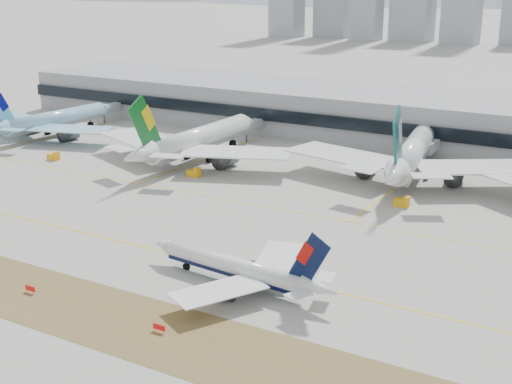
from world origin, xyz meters
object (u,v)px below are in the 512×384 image
Objects in this scene: terminal at (388,115)px; widebody_cathay at (411,155)px; widebody_eva at (196,141)px; taxiing_airliner at (240,269)px; widebody_korean at (51,121)px.

widebody_cathay is at bearing -62.98° from terminal.
widebody_eva is at bearing 93.45° from widebody_cathay.
widebody_eva is at bearing -122.53° from terminal.
taxiing_airliner is 0.59× the size of widebody_cathay.
widebody_korean is at bearing 85.67° from widebody_cathay.
widebody_korean is 61.16m from widebody_eva.
widebody_korean is at bearing -150.49° from terminal.
terminal reaches higher than taxiing_airliner.
widebody_eva is (61.09, -2.84, 0.87)m from widebody_korean.
widebody_cathay is (60.13, 13.86, 0.31)m from widebody_eva.
widebody_cathay reaches higher than taxiing_airliner.
taxiing_airliner is 0.14× the size of terminal.
widebody_eva is (-56.16, 67.44, 2.97)m from taxiing_airliner.
taxiing_airliner is at bearing -116.51° from widebody_korean.
widebody_korean is 121.72m from widebody_cathay.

